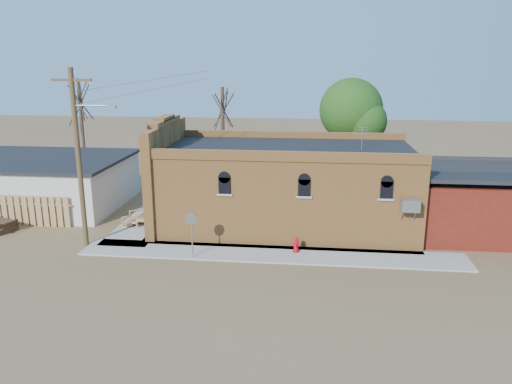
# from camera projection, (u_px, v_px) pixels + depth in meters

# --- Properties ---
(ground) EXTENTS (120.00, 120.00, 0.00)m
(ground) POSITION_uv_depth(u_px,v_px,m) (239.00, 261.00, 23.93)
(ground) COLOR brown
(ground) RESTS_ON ground
(sidewalk_south) EXTENTS (19.00, 2.20, 0.08)m
(sidewalk_south) POSITION_uv_depth(u_px,v_px,m) (272.00, 254.00, 24.63)
(sidewalk_south) COLOR #9E9991
(sidewalk_south) RESTS_ON ground
(sidewalk_west) EXTENTS (2.60, 10.00, 0.08)m
(sidewalk_west) POSITION_uv_depth(u_px,v_px,m) (151.00, 217.00, 30.36)
(sidewalk_west) COLOR #9E9991
(sidewalk_west) RESTS_ON ground
(brick_bar) EXTENTS (16.40, 7.97, 6.30)m
(brick_bar) POSITION_uv_depth(u_px,v_px,m) (281.00, 186.00, 28.44)
(brick_bar) COLOR #CA813D
(brick_bar) RESTS_ON ground
(red_shed) EXTENTS (5.40, 6.40, 4.30)m
(red_shed) POSITION_uv_depth(u_px,v_px,m) (460.00, 192.00, 27.41)
(red_shed) COLOR #5C150F
(red_shed) RESTS_ON ground
(wood_fence) EXTENTS (5.20, 0.10, 1.80)m
(wood_fence) POSITION_uv_depth(u_px,v_px,m) (29.00, 211.00, 28.72)
(wood_fence) COLOR olive
(wood_fence) RESTS_ON ground
(utility_pole) EXTENTS (3.12, 0.26, 9.00)m
(utility_pole) POSITION_uv_depth(u_px,v_px,m) (79.00, 155.00, 24.73)
(utility_pole) COLOR #4D391E
(utility_pole) RESTS_ON ground
(tree_bare_near) EXTENTS (2.80, 2.80, 7.65)m
(tree_bare_near) POSITION_uv_depth(u_px,v_px,m) (223.00, 109.00, 35.21)
(tree_bare_near) COLOR #4F3B2D
(tree_bare_near) RESTS_ON ground
(tree_bare_far) EXTENTS (2.80, 2.80, 8.16)m
(tree_bare_far) POSITION_uv_depth(u_px,v_px,m) (80.00, 101.00, 37.24)
(tree_bare_far) COLOR #4F3B2D
(tree_bare_far) RESTS_ON ground
(tree_leafy) EXTENTS (4.40, 4.40, 8.15)m
(tree_leafy) POSITION_uv_depth(u_px,v_px,m) (351.00, 110.00, 34.74)
(tree_leafy) COLOR #4F3B2D
(tree_leafy) RESTS_ON ground
(fire_hydrant) EXTENTS (0.45, 0.44, 0.77)m
(fire_hydrant) POSITION_uv_depth(u_px,v_px,m) (296.00, 245.00, 24.72)
(fire_hydrant) COLOR #B90A18
(fire_hydrant) RESTS_ON sidewalk_south
(stop_sign) EXTENTS (0.61, 0.20, 2.27)m
(stop_sign) POSITION_uv_depth(u_px,v_px,m) (192.00, 223.00, 23.71)
(stop_sign) COLOR gray
(stop_sign) RESTS_ON sidewalk_south
(trash_barrel) EXTENTS (0.61, 0.61, 0.72)m
(trash_barrel) POSITION_uv_depth(u_px,v_px,m) (157.00, 222.00, 28.30)
(trash_barrel) COLOR navy
(trash_barrel) RESTS_ON sidewalk_west
(picnic_table) EXTENTS (1.94, 1.69, 0.68)m
(picnic_table) POSITION_uv_depth(u_px,v_px,m) (1.00, 224.00, 27.91)
(picnic_table) COLOR #472D1C
(picnic_table) RESTS_ON ground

